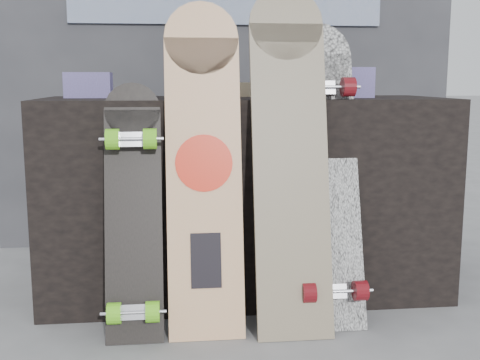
{
  "coord_description": "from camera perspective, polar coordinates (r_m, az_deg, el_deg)",
  "views": [
    {
      "loc": [
        -0.29,
        -1.91,
        0.87
      ],
      "look_at": [
        -0.05,
        0.2,
        0.52
      ],
      "focal_mm": 45.0,
      "sensor_mm": 36.0,
      "label": 1
    }
  ],
  "objects": [
    {
      "name": "merch_box_small",
      "position": [
        2.5,
        10.64,
        9.07
      ],
      "size": [
        0.14,
        0.14,
        0.12
      ],
      "primitive_type": "cube",
      "color": "#483975",
      "rests_on": "vendor_table"
    },
    {
      "name": "merch_box_purple",
      "position": [
        2.49,
        -14.15,
        8.72
      ],
      "size": [
        0.18,
        0.12,
        0.1
      ],
      "primitive_type": "cube",
      "color": "#483975",
      "rests_on": "vendor_table"
    },
    {
      "name": "longboard_cascadia",
      "position": [
        2.19,
        7.98,
        1.31
      ],
      "size": [
        0.25,
        0.4,
        1.09
      ],
      "rotation": [
        -0.3,
        0.0,
        0.0
      ],
      "color": "white",
      "rests_on": "ground"
    },
    {
      "name": "merch_box_flat",
      "position": [
        2.59,
        -1.49,
        8.58
      ],
      "size": [
        0.22,
        0.1,
        0.06
      ],
      "primitive_type": "cube",
      "color": "#D1B78C",
      "rests_on": "vendor_table"
    },
    {
      "name": "longboard_celtic",
      "position": [
        2.09,
        4.76,
        2.97
      ],
      "size": [
        0.26,
        0.31,
        1.2
      ],
      "rotation": [
        -0.24,
        0.0,
        0.0
      ],
      "color": "#CEB88C",
      "rests_on": "ground"
    },
    {
      "name": "booth",
      "position": [
        3.28,
        -1.36,
        13.51
      ],
      "size": [
        2.4,
        0.22,
        2.2
      ],
      "color": "#34353A",
      "rests_on": "ground"
    },
    {
      "name": "skateboard_dark",
      "position": [
        2.06,
        -10.09,
        -2.69
      ],
      "size": [
        0.19,
        0.3,
        0.86
      ],
      "rotation": [
        -0.26,
        0.0,
        0.0
      ],
      "color": "black",
      "rests_on": "ground"
    },
    {
      "name": "vendor_table",
      "position": [
        2.48,
        0.46,
        -1.47
      ],
      "size": [
        1.6,
        0.6,
        0.8
      ],
      "primitive_type": "cube",
      "color": "black",
      "rests_on": "ground"
    },
    {
      "name": "longboard_geisha",
      "position": [
        2.07,
        -3.46,
        2.05
      ],
      "size": [
        0.26,
        0.26,
        1.14
      ],
      "rotation": [
        -0.21,
        0.0,
        0.0
      ],
      "color": "beige",
      "rests_on": "ground"
    },
    {
      "name": "ground",
      "position": [
        2.12,
        2.12,
        -14.74
      ],
      "size": [
        60.0,
        60.0,
        0.0
      ],
      "primitive_type": "plane",
      "color": "slate",
      "rests_on": "ground"
    }
  ]
}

